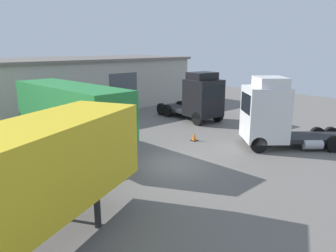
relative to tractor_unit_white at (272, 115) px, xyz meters
The scene contains 7 objects.
ground_plane 7.16m from the tractor_unit_white, 163.71° to the left, with size 60.00×60.00×0.00m, color slate.
warehouse_building 21.93m from the tractor_unit_white, 107.48° to the left, with size 31.86×10.49×4.94m.
tractor_unit_white is the anchor object (origin of this frame).
container_trailer_green 11.89m from the tractor_unit_white, 142.72° to the left, with size 2.80×9.13×3.97m.
tractor_unit_black 8.14m from the tractor_unit_white, 74.53° to the left, with size 3.20×6.37×4.06m.
container_trailer_blue 15.67m from the tractor_unit_white, behind, with size 10.01×6.54×3.97m.
traffic_cone 5.12m from the tractor_unit_white, 120.45° to the left, with size 0.40×0.40×0.55m.
Camera 1 is at (-11.27, -11.86, 6.09)m, focal length 35.00 mm.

